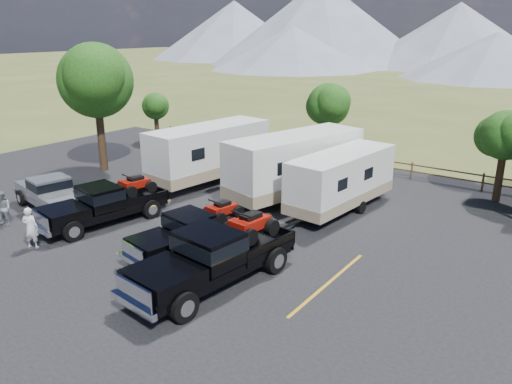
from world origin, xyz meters
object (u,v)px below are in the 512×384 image
Objects in this scene: rig_left at (106,203)px; pickup_silver at (52,194)px; rig_center at (194,231)px; trailer_center at (295,166)px; trailer_right at (341,181)px; tree_big_nw at (96,81)px; person_a at (30,228)px; person_b at (3,209)px; rig_right at (215,255)px; trailer_left at (209,153)px.

rig_left reaches higher than pickup_silver.
rig_center is at bearing 104.75° from pickup_silver.
trailer_right is at bearing 8.81° from trailer_center.
rig_left is at bearing -169.70° from rig_center.
tree_big_nw reaches higher than person_a.
tree_big_nw is at bearing 104.78° from person_b.
rig_center is at bearing 154.07° from rig_right.
person_a is (-8.03, -2.05, -0.21)m from rig_right.
trailer_right reaches higher than rig_right.
person_b is at bearing -128.92° from rig_left.
trailer_center is at bearing -179.65° from trailer_right.
trailer_left is (-0.27, 7.65, 0.76)m from rig_left.
trailer_left is at bearing 63.35° from person_b.
tree_big_nw is at bearing -82.82° from person_a.
trailer_left reaches higher than person_a.
person_a is (-8.29, -11.33, -0.64)m from trailer_right.
trailer_center is at bearing 10.70° from trailer_left.
trailer_right reaches higher than person_a.
trailer_left is at bearing -120.41° from person_a.
rig_right is 0.71× the size of trailer_center.
trailer_right is at bearing 137.19° from pickup_silver.
pickup_silver is (-11.48, -8.26, -0.64)m from trailer_right.
trailer_left is 5.46× the size of person_a.
trailer_right is at bearing 54.34° from rig_left.
pickup_silver reaches higher than person_b.
rig_right is 11.28m from pickup_silver.
rig_left is at bearing -109.04° from trailer_center.
trailer_center reaches higher than rig_left.
rig_right is 3.98× the size of person_a.
pickup_silver is (-3.44, -0.51, -0.10)m from rig_left.
rig_center is at bearing -102.95° from trailer_right.
tree_big_nw is at bearing 166.17° from rig_center.
rig_center is 3.56× the size of person_b.
person_a is (0.03, -11.23, -0.85)m from trailer_left.
person_b is (-11.25, -1.44, -0.27)m from rig_right.
rig_left is at bearing -130.32° from trailer_right.
trailer_right is 14.05m from person_a.
rig_center is 9.58m from trailer_left.
rig_left is (7.49, -5.79, -4.59)m from tree_big_nw.
trailer_center is at bearing 145.90° from pickup_silver.
trailer_left is 8.80m from pickup_silver.
rig_right reaches higher than person_b.
person_a is (-0.24, -3.58, -0.09)m from rig_left.
rig_right is 0.83× the size of trailer_right.
rig_right reaches higher than person_a.
trailer_right reaches higher than pickup_silver.
rig_right is 8.29m from person_a.
trailer_right is at bearing 81.63° from rig_center.
trailer_center is 14.05m from person_b.
rig_center is 6.70m from person_a.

